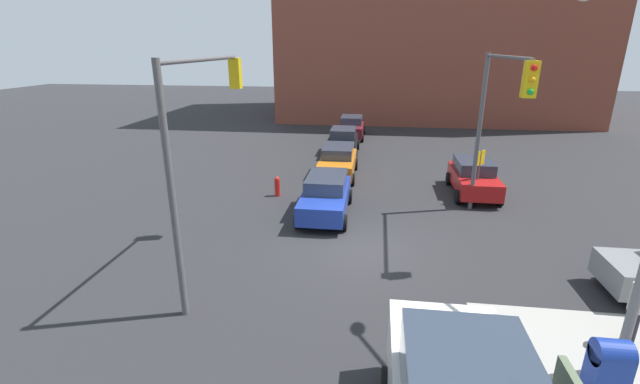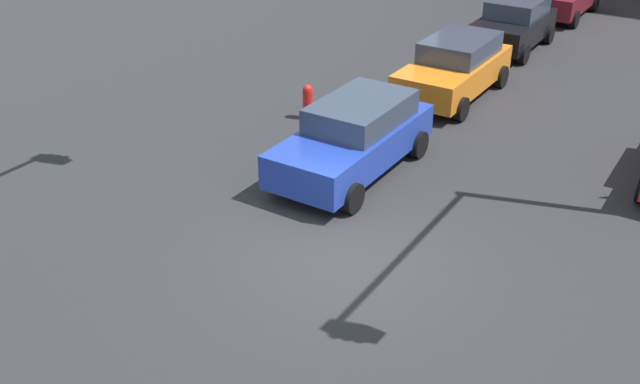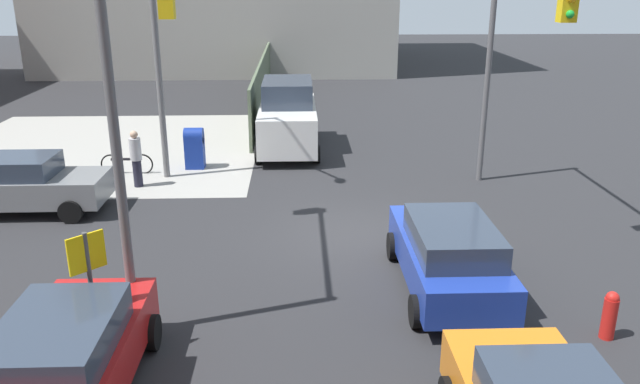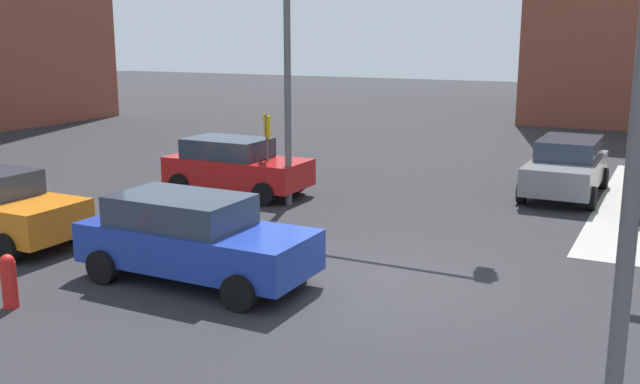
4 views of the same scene
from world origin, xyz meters
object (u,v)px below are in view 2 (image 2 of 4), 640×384
sedan_blue (355,136)px  hatchback_orange (455,67)px  fire_hydrant (308,101)px  hatchback_black (513,24)px

sedan_blue → hatchback_orange: (-5.56, -0.02, -0.00)m
fire_hydrant → hatchback_black: bearing=164.9°
fire_hydrant → hatchback_black: (-8.79, 2.37, 0.36)m
hatchback_orange → hatchback_black: bearing=-178.5°
hatchback_black → sedan_blue: bearing=0.9°
sedan_blue → hatchback_orange: same height
hatchback_black → hatchback_orange: same height
fire_hydrant → sedan_blue: sedan_blue is taller
sedan_blue → hatchback_black: (-10.73, -0.16, -0.00)m
hatchback_black → hatchback_orange: 5.18m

